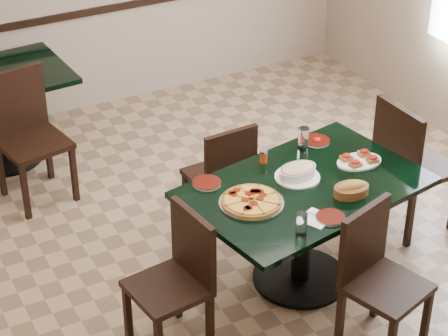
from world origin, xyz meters
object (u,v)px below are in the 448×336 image
back_chair_near (26,128)px  lasagna_casserole (298,172)px  main_table (304,209)px  chair_far (223,173)px  bread_basket (351,189)px  chair_near (376,271)px  bruschetta_platter (359,160)px  chair_right (408,160)px  pepperoni_pizza (251,201)px  chair_left (179,274)px

back_chair_near → lasagna_casserole: bearing=-64.9°
main_table → chair_far: size_ratio=1.90×
bread_basket → main_table: bearing=137.8°
main_table → chair_near: chair_near is taller
bruschetta_platter → bread_basket: bearing=-127.9°
main_table → chair_near: 0.68m
chair_far → bread_basket: (0.38, -0.97, 0.31)m
chair_far → bruschetta_platter: chair_far is taller
chair_right → bread_basket: (-0.78, -0.40, 0.22)m
main_table → lasagna_casserole: size_ratio=5.64×
chair_right → pepperoni_pizza: size_ratio=2.53×
chair_far → chair_right: size_ratio=0.85×
chair_right → bruschetta_platter: bearing=100.1°
main_table → chair_right: size_ratio=1.62×
pepperoni_pizza → bruschetta_platter: (0.85, 0.09, 0.01)m
main_table → bruschetta_platter: 0.50m
lasagna_casserole → bread_basket: size_ratio=1.18×
chair_near → chair_far: bearing=82.6°
chair_far → chair_left: (-0.76, -0.90, 0.02)m
chair_near → back_chair_near: bearing=99.8°
back_chair_near → bread_basket: bearing=-65.6°
chair_far → pepperoni_pizza: (-0.21, -0.78, 0.29)m
main_table → bruschetta_platter: bruschetta_platter is taller
pepperoni_pizza → chair_far: bearing=74.6°
bruschetta_platter → chair_right: bearing=17.1°
pepperoni_pizza → bread_basket: size_ratio=1.62×
bruschetta_platter → chair_near: bearing=-112.4°
chair_far → lasagna_casserole: (0.19, -0.65, 0.32)m
chair_near → chair_right: (0.89, 0.86, 0.06)m
main_table → lasagna_casserole: lasagna_casserole is taller
lasagna_casserole → bruschetta_platter: (0.45, -0.03, -0.02)m
chair_near → pepperoni_pizza: 0.85m
pepperoni_pizza → chair_right: bearing=8.6°
bread_basket → chair_left: bearing=-176.5°
chair_left → back_chair_near: back_chair_near is taller
chair_near → back_chair_near: (-1.33, 2.54, 0.05)m
chair_far → chair_near: bearing=97.4°
chair_right → lasagna_casserole: 1.00m
main_table → bread_basket: 0.37m
chair_far → lasagna_casserole: chair_far is taller
lasagna_casserole → bread_basket: (0.19, -0.32, -0.01)m
main_table → pepperoni_pizza: 0.45m
chair_right → chair_left: chair_right is taller
chair_right → bruschetta_platter: size_ratio=3.08×
main_table → chair_far: 0.78m
main_table → chair_right: bearing=0.1°
pepperoni_pizza → chair_near: bearing=-53.6°
bread_basket → lasagna_casserole: bearing=128.0°
main_table → bruschetta_platter: bearing=-2.1°
chair_right → chair_left: (-1.92, -0.33, -0.07)m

